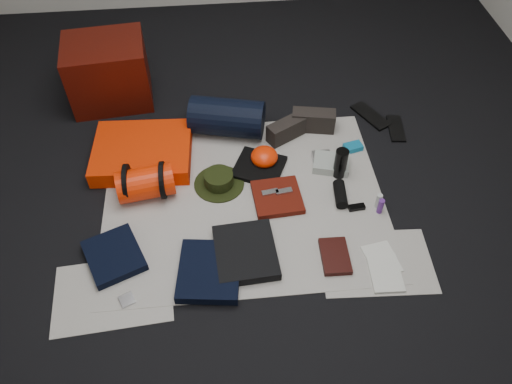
{
  "coord_description": "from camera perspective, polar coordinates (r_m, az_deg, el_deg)",
  "views": [
    {
      "loc": [
        -0.11,
        -1.86,
        2.2
      ],
      "look_at": [
        0.07,
        -0.04,
        0.1
      ],
      "focal_mm": 35.0,
      "sensor_mm": 36.0,
      "label": 1
    }
  ],
  "objects": [
    {
      "name": "red_shirt",
      "position": [
        2.86,
        2.45,
        -0.6
      ],
      "size": [
        0.29,
        0.29,
        0.04
      ],
      "primitive_type": "cube",
      "rotation": [
        0.0,
        0.0,
        0.07
      ],
      "color": "#521209",
      "rests_on": "newspaper_mat"
    },
    {
      "name": "flip_flop_left",
      "position": [
        3.48,
        12.95,
        8.49
      ],
      "size": [
        0.23,
        0.31,
        0.02
      ],
      "primitive_type": "cube",
      "rotation": [
        0.0,
        0.0,
        0.49
      ],
      "color": "black",
      "rests_on": "floor"
    },
    {
      "name": "red_cabinet",
      "position": [
        3.57,
        -16.51,
        13.01
      ],
      "size": [
        0.56,
        0.48,
        0.43
      ],
      "primitive_type": "cube",
      "rotation": [
        0.0,
        0.0,
        0.1
      ],
      "color": "#440B05",
      "rests_on": "floor"
    },
    {
      "name": "hiking_boot_right",
      "position": [
        3.28,
        6.58,
        8.13
      ],
      "size": [
        0.29,
        0.15,
        0.14
      ],
      "primitive_type": "cube",
      "rotation": [
        0.0,
        0.0,
        -0.19
      ],
      "color": "black",
      "rests_on": "newspaper_mat"
    },
    {
      "name": "sleeping_pad",
      "position": [
        3.14,
        -12.83,
        4.46
      ],
      "size": [
        0.61,
        0.51,
        0.11
      ],
      "primitive_type": "cube",
      "rotation": [
        0.0,
        0.0,
        -0.05
      ],
      "color": "red",
      "rests_on": "newspaper_mat"
    },
    {
      "name": "paperback_book",
      "position": [
        2.65,
        9.02,
        -7.25
      ],
      "size": [
        0.15,
        0.22,
        0.03
      ],
      "primitive_type": "cube",
      "rotation": [
        0.0,
        0.0,
        -0.03
      ],
      "color": "black",
      "rests_on": "newspaper_mat"
    },
    {
      "name": "black_tshirt",
      "position": [
        3.03,
        0.36,
        2.87
      ],
      "size": [
        0.37,
        0.36,
        0.03
      ],
      "primitive_type": "cube",
      "rotation": [
        0.0,
        0.0,
        -0.43
      ],
      "color": "black",
      "rests_on": "newspaper_mat"
    },
    {
      "name": "map_booklet",
      "position": [
        2.66,
        14.55,
        -8.9
      ],
      "size": [
        0.17,
        0.24,
        0.01
      ],
      "primitive_type": "cube",
      "rotation": [
        0.0,
        0.0,
        -0.05
      ],
      "color": "beige",
      "rests_on": "newspaper_mat"
    },
    {
      "name": "toiletry_clear",
      "position": [
        2.89,
        13.83,
        -0.98
      ],
      "size": [
        0.04,
        0.04,
        0.1
      ],
      "primitive_type": "cylinder",
      "rotation": [
        0.0,
        0.0,
        0.43
      ],
      "color": "#B1B6B1",
      "rests_on": "newspaper_mat"
    },
    {
      "name": "newspaper_sheet_front_right",
      "position": [
        2.7,
        13.57,
        -7.8
      ],
      "size": [
        0.6,
        0.43,
        0.0
      ],
      "primitive_type": "cube",
      "rotation": [
        0.0,
        0.0,
        -0.05
      ],
      "color": "beige",
      "rests_on": "floor"
    },
    {
      "name": "toiletry_purple",
      "position": [
        2.86,
        14.04,
        -1.59
      ],
      "size": [
        0.04,
        0.04,
        0.1
      ],
      "primitive_type": "cylinder",
      "rotation": [
        0.0,
        0.0,
        -0.37
      ],
      "color": "#56277E",
      "rests_on": "newspaper_mat"
    },
    {
      "name": "trousers_navy_b",
      "position": [
        2.57,
        -5.37,
        -8.99
      ],
      "size": [
        0.35,
        0.39,
        0.05
      ],
      "primitive_type": "cube",
      "rotation": [
        0.0,
        0.0,
        -0.13
      ],
      "color": "black",
      "rests_on": "newspaper_mat"
    },
    {
      "name": "cyan_case",
      "position": [
        3.21,
        11.03,
        5.07
      ],
      "size": [
        0.13,
        0.1,
        0.04
      ],
      "primitive_type": "cube",
      "rotation": [
        0.0,
        0.0,
        0.23
      ],
      "color": "#0F6992",
      "rests_on": "newspaper_mat"
    },
    {
      "name": "boonie_brim",
      "position": [
        2.96,
        -4.23,
        0.96
      ],
      "size": [
        0.34,
        0.34,
        0.01
      ],
      "primitive_type": "cylinder",
      "rotation": [
        0.0,
        0.0,
        0.15
      ],
      "color": "black",
      "rests_on": "newspaper_mat"
    },
    {
      "name": "first_aid_pouch",
      "position": [
        3.07,
        8.58,
        3.22
      ],
      "size": [
        0.25,
        0.21,
        0.05
      ],
      "primitive_type": "cube",
      "rotation": [
        0.0,
        0.0,
        -0.27
      ],
      "color": "gray",
      "rests_on": "newspaper_mat"
    },
    {
      "name": "boonie_crown",
      "position": [
        2.93,
        -4.27,
        1.5
      ],
      "size": [
        0.17,
        0.17,
        0.07
      ],
      "primitive_type": "cylinder",
      "color": "black",
      "rests_on": "boonie_brim"
    },
    {
      "name": "trousers_charcoal",
      "position": [
        2.62,
        -1.2,
        -6.91
      ],
      "size": [
        0.34,
        0.38,
        0.06
      ],
      "primitive_type": "cube",
      "rotation": [
        0.0,
        0.0,
        0.06
      ],
      "color": "black",
      "rests_on": "newspaper_mat"
    },
    {
      "name": "compact_camera",
      "position": [
        3.11,
        7.47,
        4.07
      ],
      "size": [
        0.11,
        0.07,
        0.05
      ],
      "primitive_type": "cube",
      "rotation": [
        0.0,
        0.0,
        0.02
      ],
      "color": "#B7B7BD",
      "rests_on": "newspaper_mat"
    },
    {
      "name": "newspaper_sheet_front_left",
      "position": [
        2.63,
        -16.01,
        -11.05
      ],
      "size": [
        0.61,
        0.44,
        0.0
      ],
      "primitive_type": "cube",
      "rotation": [
        0.0,
        0.0,
        0.07
      ],
      "color": "beige",
      "rests_on": "floor"
    },
    {
      "name": "water_bottle",
      "position": [
        2.98,
        9.64,
        3.26
      ],
      "size": [
        0.1,
        0.1,
        0.19
      ],
      "primitive_type": "cylinder",
      "rotation": [
        0.0,
        0.0,
        0.32
      ],
      "color": "black",
      "rests_on": "newspaper_mat"
    },
    {
      "name": "navy_duffel",
      "position": [
        3.2,
        -3.34,
        8.5
      ],
      "size": [
        0.51,
        0.35,
        0.24
      ],
      "primitive_type": "cylinder",
      "rotation": [
        0.0,
        1.57,
        -0.24
      ],
      "color": "black",
      "rests_on": "newspaper_mat"
    },
    {
      "name": "orange_stuff_sack",
      "position": [
        3.03,
        0.96,
        4.05
      ],
      "size": [
        0.22,
        0.22,
        0.11
      ],
      "primitive_type": "ellipsoid",
      "rotation": [
        0.0,
        0.0,
        0.39
      ],
      "color": "red",
      "rests_on": "newspaper_mat"
    },
    {
      "name": "newspaper_mat",
      "position": [
        2.88,
        -1.36,
        -0.76
      ],
      "size": [
        1.6,
        1.3,
        0.01
      ],
      "primitive_type": "cube",
      "color": "beige",
      "rests_on": "floor"
    },
    {
      "name": "trousers_navy_a",
      "position": [
        2.72,
        -15.92,
        -7.01
      ],
      "size": [
        0.36,
        0.38,
        0.05
      ],
      "primitive_type": "cube",
      "rotation": [
        0.0,
        0.0,
        0.4
      ],
      "color": "black",
      "rests_on": "newspaper_mat"
    },
    {
      "name": "floor",
      "position": [
        2.89,
        -1.36,
        -0.92
      ],
      "size": [
        4.5,
        4.5,
        0.02
      ],
      "primitive_type": "cube",
      "color": "black",
      "rests_on": "ground"
    },
    {
      "name": "stuff_sack",
      "position": [
        2.9,
        -12.5,
        0.99
      ],
      "size": [
        0.34,
        0.23,
        0.19
      ],
      "primitive_type": "cylinder",
      "rotation": [
        0.0,
        1.57,
        0.16
      ],
      "color": "red",
      "rests_on": "newspaper_mat"
    },
    {
      "name": "map_printout",
      "position": [
        2.71,
        14.17,
        -7.41
      ],
      "size": [
        0.19,
        0.22,
        0.01
      ],
      "primitive_type": "cube",
      "rotation": [
        0.0,
        0.0,
        0.17
      ],
      "color": "beige",
      "rests_on": "newspaper_mat"
    },
    {
      "name": "energy_bar_a",
      "position": [
        2.85,
        1.62,
        -0.03
      ],
      "size": [
        0.1,
        0.05,
        0.01
      ],
      "primitive_type": "cube",
      "rotation": [
        0.0,
        0.0,
        0.14
      ],
      "color": "#B7B7BD",
      "rests_on": "red_shirt"
    },
    {
      "name": "hiking_boot_left",
      "position": [
        3.2,
        3.46,
        7.1
      ],
      "size": [
        0.27,
        0.21,
        0.13
      ],
      "primitive_type": "cube",
      "rotation": [
        0.0,
        0.0,
        0.52
      ],
      "color": "black",
      "rests_on": "newspaper_mat"
    },
    {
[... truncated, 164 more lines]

